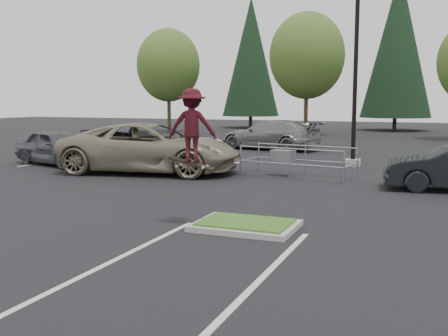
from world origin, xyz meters
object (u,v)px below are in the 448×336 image
at_px(decid_b, 307,58).
at_px(skateboarder, 192,126).
at_px(cart_corral, 286,157).
at_px(car_l_tan, 150,148).
at_px(conif_b, 398,44).
at_px(conif_a, 251,57).
at_px(car_l_black, 132,149).
at_px(car_far_silver, 271,135).
at_px(decid_a, 169,68).
at_px(car_l_grey, 57,147).
at_px(light_pole, 356,58).

xyz_separation_m(decid_b, skateboarder, (4.81, -30.74, -3.80)).
relative_size(cart_corral, car_l_tan, 0.61).
bearing_deg(conif_b, skateboarder, -91.69).
relative_size(conif_a, car_l_black, 2.42).
height_order(car_l_black, car_far_silver, car_far_silver).
bearing_deg(car_l_tan, car_far_silver, -17.17).
height_order(decid_a, conif_b, conif_b).
distance_m(cart_corral, car_l_tan, 5.28).
bearing_deg(decid_b, car_l_grey, -103.48).
bearing_deg(skateboarder, cart_corral, -106.91).
bearing_deg(decid_a, conif_b, 30.17).
distance_m(car_l_grey, car_far_silver, 12.24).
xyz_separation_m(decid_b, car_l_black, (-1.99, -22.42, -5.26)).
bearing_deg(car_far_silver, light_pole, 54.86).
bearing_deg(decid_b, car_far_silver, -85.40).
xyz_separation_m(light_pole, conif_a, (-14.50, 28.00, 2.54)).
height_order(light_pole, cart_corral, light_pole).
bearing_deg(car_l_tan, conif_b, -20.38).
distance_m(light_pole, cart_corral, 5.79).
height_order(light_pole, conif_a, conif_a).
relative_size(cart_corral, car_l_grey, 0.93).
distance_m(skateboarder, car_l_tan, 9.04).
relative_size(conif_b, cart_corral, 3.42).
bearing_deg(decid_a, car_l_tan, -63.45).
bearing_deg(decid_a, light_pole, -44.25).
bearing_deg(skateboarder, decid_a, -78.79).
bearing_deg(decid_a, conif_a, 68.09).
distance_m(conif_b, skateboarder, 41.11).
bearing_deg(car_l_tan, decid_b, -10.59).
height_order(skateboarder, car_l_tan, skateboarder).
bearing_deg(car_far_silver, car_l_grey, -19.73).
xyz_separation_m(cart_corral, car_l_black, (-6.66, 0.04, 0.06)).
bearing_deg(car_l_black, conif_b, 8.05).
xyz_separation_m(decid_a, car_l_black, (10.01, -21.92, -4.80)).
xyz_separation_m(conif_b, car_l_tan, (-6.50, -33.50, -6.88)).
height_order(decid_a, car_l_tan, decid_a).
bearing_deg(conif_b, decid_b, -121.09).
bearing_deg(car_l_black, cart_corral, -68.40).
bearing_deg(conif_b, car_l_grey, -109.28).
xyz_separation_m(skateboarder, car_l_tan, (-5.30, 7.21, -1.28)).
height_order(decid_b, cart_corral, decid_b).
bearing_deg(conif_a, car_l_black, -79.34).
distance_m(light_pole, conif_b, 28.69).
xyz_separation_m(decid_b, car_far_silver, (1.01, -12.53, -5.20)).
xyz_separation_m(cart_corral, skateboarder, (0.14, -8.29, 1.52)).
xyz_separation_m(decid_b, cart_corral, (4.67, -22.45, -5.32)).
xyz_separation_m(light_pole, decid_b, (-6.51, 18.53, 1.48)).
height_order(light_pole, skateboarder, light_pole).
distance_m(decid_a, conif_b, 20.95).
bearing_deg(car_l_grey, car_l_black, -65.67).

